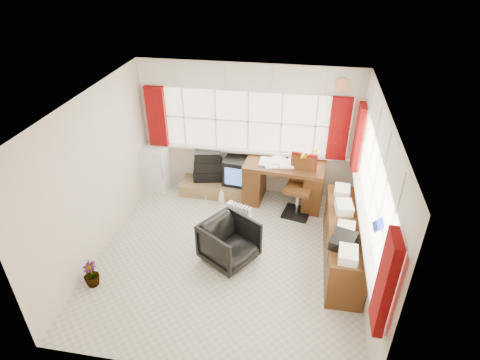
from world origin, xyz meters
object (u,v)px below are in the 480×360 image
object	(u,v)px
task_chair	(301,183)
credenza	(343,241)
radiator	(240,222)
mini_fridge	(156,167)
desk	(284,181)
tv_bench	(217,188)
office_chair	(229,242)
crt_tv	(240,170)
desk_lamp	(316,155)

from	to	relation	value
task_chair	credenza	distance (m)	1.43
radiator	mini_fridge	bearing A→B (deg)	148.01
desk	tv_bench	distance (m)	1.32
radiator	tv_bench	world-z (taller)	radiator
tv_bench	desk	bearing A→B (deg)	-3.25
office_chair	radiator	size ratio (longest dim) A/B	1.35
credenza	crt_tv	world-z (taller)	credenza
desk_lamp	crt_tv	bearing A→B (deg)	169.51
desk_lamp	office_chair	distance (m)	2.17
task_chair	office_chair	distance (m)	1.81
mini_fridge	desk	bearing A→B (deg)	-3.45
office_chair	mini_fridge	bearing A→B (deg)	77.24
desk_lamp	radiator	world-z (taller)	desk_lamp
desk	credenza	xyz separation A→B (m)	(1.01, -1.45, -0.07)
desk_lamp	crt_tv	world-z (taller)	desk_lamp
office_chair	tv_bench	bearing A→B (deg)	50.84
tv_bench	mini_fridge	distance (m)	1.29
desk	tv_bench	bearing A→B (deg)	176.75
radiator	mini_fridge	distance (m)	2.24
task_chair	crt_tv	xyz separation A→B (m)	(-1.16, 0.40, -0.09)
desk	radiator	distance (m)	1.23
desk	radiator	xyz separation A→B (m)	(-0.63, -1.03, -0.23)
desk	task_chair	distance (m)	0.40
credenza	radiator	bearing A→B (deg)	165.68
office_chair	crt_tv	distance (m)	1.90
task_chair	office_chair	world-z (taller)	task_chair
radiator	crt_tv	world-z (taller)	crt_tv
radiator	credenza	xyz separation A→B (m)	(1.64, -0.42, 0.17)
radiator	crt_tv	distance (m)	1.26
credenza	tv_bench	xyz separation A→B (m)	(-2.28, 1.52, -0.27)
desk_lamp	task_chair	world-z (taller)	desk_lamp
radiator	task_chair	bearing A→B (deg)	40.82
crt_tv	desk_lamp	bearing A→B (deg)	-10.49
desk_lamp	mini_fridge	world-z (taller)	desk_lamp
task_chair	crt_tv	bearing A→B (deg)	161.09
credenza	crt_tv	xyz separation A→B (m)	(-1.86, 1.62, 0.11)
credenza	desk	bearing A→B (deg)	124.82
desk_lamp	office_chair	bearing A→B (deg)	-126.50
crt_tv	tv_bench	bearing A→B (deg)	-166.18
desk	crt_tv	size ratio (longest dim) A/B	2.43
desk	task_chair	xyz separation A→B (m)	(0.31, -0.22, 0.13)
desk_lamp	desk	bearing A→B (deg)	171.55
credenza	crt_tv	distance (m)	2.47
office_chair	mini_fridge	size ratio (longest dim) A/B	0.85
office_chair	tv_bench	xyz separation A→B (m)	(-0.59, 1.78, -0.21)
office_chair	tv_bench	size ratio (longest dim) A/B	0.53
office_chair	credenza	size ratio (longest dim) A/B	0.37
credenza	crt_tv	size ratio (longest dim) A/B	3.27
desk_lamp	task_chair	bearing A→B (deg)	-146.31
crt_tv	mini_fridge	size ratio (longest dim) A/B	0.70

